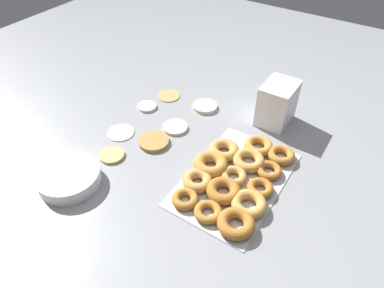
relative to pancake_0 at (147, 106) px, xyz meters
name	(u,v)px	position (x,y,z in m)	size (l,w,h in m)	color
ground_plane	(181,140)	(-0.10, -0.24, -0.01)	(3.00, 3.00, 0.00)	gray
pancake_0	(147,106)	(0.00, 0.00, 0.00)	(0.08, 0.08, 0.01)	silver
pancake_1	(205,106)	(0.13, -0.21, 0.00)	(0.10, 0.10, 0.02)	beige
pancake_2	(154,141)	(-0.17, -0.16, 0.00)	(0.11, 0.11, 0.02)	#B27F42
pancake_3	(169,95)	(0.12, -0.03, 0.00)	(0.10, 0.10, 0.01)	tan
pancake_4	(175,127)	(-0.05, -0.18, 0.00)	(0.10, 0.10, 0.01)	beige
pancake_5	(121,132)	(-0.19, -0.02, 0.00)	(0.10, 0.10, 0.01)	beige
pancake_6	(112,155)	(-0.30, -0.08, 0.00)	(0.09, 0.09, 0.01)	tan
donut_tray	(234,177)	(-0.17, -0.51, 0.01)	(0.46, 0.30, 0.05)	silver
batter_bowl	(69,177)	(-0.47, -0.05, 0.02)	(0.21, 0.21, 0.05)	white
container_stack	(277,104)	(0.21, -0.49, 0.08)	(0.15, 0.12, 0.17)	white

